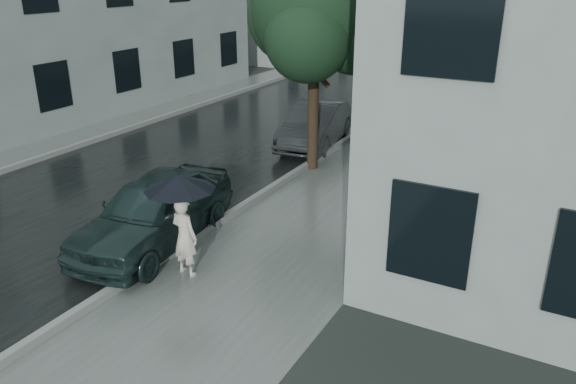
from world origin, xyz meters
The scene contains 12 objects.
ground centered at (0.00, 0.00, 0.00)m, with size 120.00×120.00×0.00m, color black.
sidewalk centered at (0.25, 12.00, 0.00)m, with size 3.50×60.00×0.01m, color slate.
kerb_near centered at (-1.57, 12.00, 0.07)m, with size 0.15×60.00×0.15m, color slate.
asphalt_road centered at (-5.08, 12.00, 0.00)m, with size 6.85×60.00×0.00m, color black.
kerb_far centered at (-8.57, 12.00, 0.07)m, with size 0.15×60.00×0.15m, color slate.
sidewalk_far centered at (-9.50, 12.00, 0.00)m, with size 1.70×60.00×0.01m, color #4C5451.
pedestrian centered at (-0.89, 1.06, 0.74)m, with size 0.54×0.35×1.47m, color beige.
umbrella centered at (-0.91, 1.06, 1.78)m, with size 1.62×1.62×1.03m.
street_tree centered at (-1.45, 7.43, 4.23)m, with size 4.19×3.80×6.28m.
lamp_post centered at (-0.85, 10.14, 3.16)m, with size 0.85×0.32×5.55m.
car_near centered at (-2.20, 1.76, 0.71)m, with size 1.65×4.11×1.40m, color #192A2A.
car_far centered at (-2.32, 9.32, 0.66)m, with size 1.37×3.94×1.30m, color #222527.
Camera 1 is at (4.98, -5.88, 5.19)m, focal length 35.00 mm.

